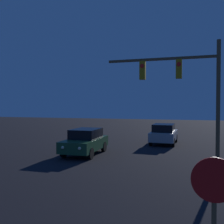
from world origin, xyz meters
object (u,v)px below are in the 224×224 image
at_px(car_far, 164,134).
at_px(stop_sign, 214,211).
at_px(car_near, 85,141).
at_px(traffic_signal_mast, 187,85).

xyz_separation_m(car_far, stop_sign, (2.27, -17.04, 0.84)).
bearing_deg(stop_sign, car_near, 121.24).
distance_m(traffic_signal_mast, stop_sign, 8.81).
height_order(car_near, stop_sign, stop_sign).
distance_m(car_far, traffic_signal_mast, 9.37).
xyz_separation_m(car_near, traffic_signal_mast, (6.30, -2.64, 3.27)).
bearing_deg(traffic_signal_mast, car_near, 157.30).
height_order(car_near, traffic_signal_mast, traffic_signal_mast).
relative_size(car_far, traffic_signal_mast, 0.69).
xyz_separation_m(car_near, stop_sign, (6.73, -11.09, 0.84)).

